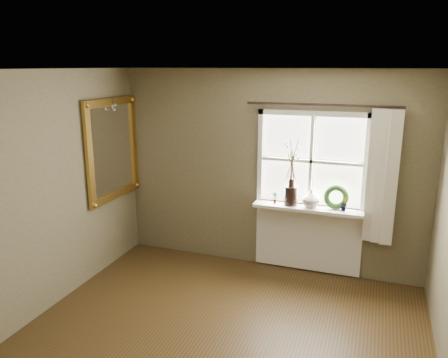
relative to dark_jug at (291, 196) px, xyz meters
The scene contains 14 objects.
ceiling 2.65m from the dark_jug, 98.94° to the right, with size 4.50×4.50×0.00m, color silver.
wall_back 0.46m from the dark_jug, 151.64° to the left, with size 4.00×0.10×2.60m, color brown.
wall_left 3.20m from the dark_jug, 138.35° to the right, with size 0.10×4.50×2.60m, color brown.
window_frame 0.50m from the dark_jug, 26.65° to the left, with size 1.36×0.06×1.24m.
window_sill 0.26m from the dark_jug, ahead, with size 1.36×0.26×0.04m, color white.
window_apron 0.63m from the dark_jug, 26.92° to the left, with size 1.36×0.04×0.88m, color white.
dark_jug is the anchor object (origin of this frame).
cream_vase 0.25m from the dark_jug, ahead, with size 0.21×0.21×0.22m, color beige.
wreath 0.55m from the dark_jug, ahead, with size 0.30×0.30×0.07m, color #2A4920.
potted_plant_left 0.21m from the dark_jug, behind, with size 0.08×0.05×0.15m, color #2A4920.
potted_plant_right 0.66m from the dark_jug, ahead, with size 0.10×0.08×0.18m, color #2A4920.
curtain 1.10m from the dark_jug, ahead, with size 0.36×0.12×1.59m, color beige.
curtain_rod 1.18m from the dark_jug, ahead, with size 0.03×0.03×1.84m, color black.
gilt_mirror 2.39m from the dark_jug, 169.64° to the right, with size 0.10×1.11×1.33m.
Camera 1 is at (1.31, -3.12, 2.63)m, focal length 35.00 mm.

